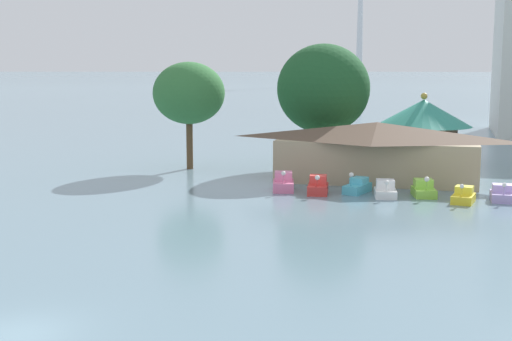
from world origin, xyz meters
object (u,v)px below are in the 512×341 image
object	(u,v)px
pedal_boat_cyan	(357,186)
boathouse	(377,151)
pedal_boat_yellow	(464,196)
pedal_boat_red	(318,186)
pedal_boat_lavender	(502,194)
green_roof_pavilion	(423,125)
pedal_boat_pink	(283,183)
pedal_boat_lime	(424,190)
pedal_boat_white	(385,190)
shoreline_tree_tall_left	(189,93)
shoreline_tree_mid	(323,89)

from	to	relation	value
pedal_boat_cyan	boathouse	world-z (taller)	boathouse
pedal_boat_yellow	pedal_boat_red	bearing A→B (deg)	-83.63
pedal_boat_lavender	pedal_boat_red	bearing A→B (deg)	-86.78
pedal_boat_cyan	green_roof_pavilion	world-z (taller)	green_roof_pavilion
pedal_boat_red	pedal_boat_pink	bearing A→B (deg)	-109.44
pedal_boat_red	pedal_boat_cyan	world-z (taller)	pedal_boat_cyan
pedal_boat_lime	pedal_boat_yellow	distance (m)	3.42
pedal_boat_red	green_roof_pavilion	size ratio (longest dim) A/B	0.27
boathouse	green_roof_pavilion	world-z (taller)	green_roof_pavilion
green_roof_pavilion	pedal_boat_pink	bearing A→B (deg)	-116.90
pedal_boat_pink	pedal_boat_white	size ratio (longest dim) A/B	1.14
pedal_boat_white	pedal_boat_red	bearing A→B (deg)	-98.35
pedal_boat_yellow	shoreline_tree_tall_left	bearing A→B (deg)	-102.34
boathouse	pedal_boat_yellow	bearing A→B (deg)	-47.58
pedal_boat_red	pedal_boat_yellow	distance (m)	11.03
pedal_boat_white	pedal_boat_lavender	bearing A→B (deg)	86.29
pedal_boat_pink	green_roof_pavilion	bearing A→B (deg)	140.33
pedal_boat_lime	pedal_boat_lavender	distance (m)	5.76
pedal_boat_lime	pedal_boat_yellow	world-z (taller)	pedal_boat_lime
pedal_boat_cyan	shoreline_tree_mid	size ratio (longest dim) A/B	0.26
pedal_boat_red	shoreline_tree_mid	bearing A→B (deg)	-178.70
pedal_boat_pink	pedal_boat_lavender	world-z (taller)	pedal_boat_pink
pedal_boat_pink	boathouse	world-z (taller)	boathouse
pedal_boat_pink	shoreline_tree_tall_left	size ratio (longest dim) A/B	0.29
pedal_boat_lavender	shoreline_tree_tall_left	distance (m)	30.45
green_roof_pavilion	boathouse	bearing A→B (deg)	-104.16
shoreline_tree_tall_left	pedal_boat_lavender	bearing A→B (deg)	-17.55
pedal_boat_cyan	pedal_boat_pink	bearing A→B (deg)	-66.72
pedal_boat_cyan	boathouse	bearing A→B (deg)	-171.70
boathouse	green_roof_pavilion	bearing A→B (deg)	75.84
pedal_boat_yellow	pedal_boat_lavender	bearing A→B (deg)	128.39
pedal_boat_white	shoreline_tree_mid	size ratio (longest dim) A/B	0.22
pedal_boat_red	pedal_boat_yellow	world-z (taller)	pedal_boat_red
boathouse	pedal_boat_cyan	bearing A→B (deg)	-98.76
pedal_boat_lavender	shoreline_tree_tall_left	xyz separation A→B (m)	(-28.28, 8.94, 6.87)
pedal_boat_cyan	pedal_boat_white	size ratio (longest dim) A/B	1.20
pedal_boat_red	pedal_boat_white	size ratio (longest dim) A/B	1.02
pedal_boat_pink	shoreline_tree_mid	distance (m)	15.19
pedal_boat_lavender	shoreline_tree_tall_left	world-z (taller)	shoreline_tree_tall_left
pedal_boat_cyan	shoreline_tree_tall_left	world-z (taller)	shoreline_tree_tall_left
pedal_boat_pink	pedal_boat_yellow	bearing A→B (deg)	71.71
pedal_boat_white	shoreline_tree_tall_left	bearing A→B (deg)	-125.15
pedal_boat_yellow	boathouse	distance (m)	10.84
pedal_boat_lavender	pedal_boat_cyan	bearing A→B (deg)	-92.63
pedal_boat_cyan	shoreline_tree_mid	xyz separation A→B (m)	(-5.02, 12.72, 7.28)
pedal_boat_pink	pedal_boat_yellow	distance (m)	14.02
green_roof_pavilion	pedal_boat_yellow	bearing A→B (deg)	-80.35
green_roof_pavilion	shoreline_tree_tall_left	size ratio (longest dim) A/B	0.96
boathouse	shoreline_tree_tall_left	bearing A→B (deg)	171.78
pedal_boat_red	pedal_boat_white	distance (m)	5.25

